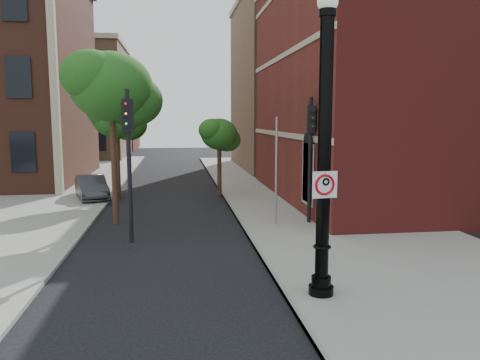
{
  "coord_description": "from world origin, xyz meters",
  "views": [
    {
      "loc": [
        -0.54,
        -9.91,
        4.33
      ],
      "look_at": [
        1.1,
        2.0,
        2.74
      ],
      "focal_mm": 35.0,
      "sensor_mm": 36.0,
      "label": 1
    }
  ],
  "objects": [
    {
      "name": "traffic_signal_right",
      "position": [
        4.8,
        8.23,
        3.48
      ],
      "size": [
        0.37,
        0.44,
        5.16
      ],
      "rotation": [
        0.0,
        0.0,
        -0.17
      ],
      "color": "black",
      "rests_on": "ground"
    },
    {
      "name": "bg_building_tan_a",
      "position": [
        -12.0,
        44.0,
        6.0
      ],
      "size": [
        12.0,
        12.0,
        12.0
      ],
      "primitive_type": "cube",
      "color": "#977052",
      "rests_on": "ground"
    },
    {
      "name": "ground",
      "position": [
        0.0,
        0.0,
        0.0
      ],
      "size": [
        120.0,
        120.0,
        0.0
      ],
      "primitive_type": "plane",
      "color": "black",
      "rests_on": "ground"
    },
    {
      "name": "street_tree_b",
      "position": [
        -3.59,
        15.71,
        4.32
      ],
      "size": [
        3.04,
        2.75,
        5.48
      ],
      "color": "black",
      "rests_on": "ground"
    },
    {
      "name": "traffic_signal_left",
      "position": [
        -2.15,
        6.47,
        3.58
      ],
      "size": [
        0.43,
        0.47,
        5.32
      ],
      "rotation": [
        0.0,
        0.0,
        0.4
      ],
      "color": "black",
      "rests_on": "ground"
    },
    {
      "name": "sidewalk_right",
      "position": [
        6.0,
        10.0,
        0.06
      ],
      "size": [
        8.0,
        60.0,
        0.12
      ],
      "primitive_type": "cube",
      "color": "gray",
      "rests_on": "ground"
    },
    {
      "name": "street_tree_a",
      "position": [
        -3.0,
        9.64,
        5.51
      ],
      "size": [
        3.87,
        3.5,
        6.97
      ],
      "color": "black",
      "rests_on": "ground"
    },
    {
      "name": "bg_building_red",
      "position": [
        -12.0,
        58.0,
        5.0
      ],
      "size": [
        12.0,
        12.0,
        10.0
      ],
      "primitive_type": "cube",
      "color": "maroon",
      "rests_on": "ground"
    },
    {
      "name": "brick_wall_building",
      "position": [
        16.0,
        14.0,
        6.26
      ],
      "size": [
        22.3,
        16.3,
        12.5
      ],
      "color": "maroon",
      "rests_on": "ground"
    },
    {
      "name": "bg_building_tan_b",
      "position": [
        16.0,
        30.0,
        7.0
      ],
      "size": [
        22.0,
        14.0,
        14.0
      ],
      "primitive_type": "cube",
      "color": "#977052",
      "rests_on": "ground"
    },
    {
      "name": "parked_car",
      "position": [
        -5.04,
        15.67,
        0.65
      ],
      "size": [
        2.46,
        4.2,
        1.31
      ],
      "primitive_type": "imported",
      "rotation": [
        0.0,
        0.0,
        0.29
      ],
      "color": "#302F35",
      "rests_on": "ground"
    },
    {
      "name": "street_tree_c",
      "position": [
        1.88,
        15.89,
        3.4
      ],
      "size": [
        2.4,
        2.17,
        4.32
      ],
      "color": "black",
      "rests_on": "ground"
    },
    {
      "name": "no_parking_sign",
      "position": [
        2.85,
        0.37,
        2.82
      ],
      "size": [
        0.62,
        0.14,
        0.62
      ],
      "rotation": [
        0.0,
        0.0,
        0.15
      ],
      "color": "white",
      "rests_on": "ground"
    },
    {
      "name": "curb_edge",
      "position": [
        2.05,
        10.0,
        0.07
      ],
      "size": [
        0.1,
        60.0,
        0.14
      ],
      "primitive_type": "cube",
      "color": "gray",
      "rests_on": "ground"
    },
    {
      "name": "utility_pole",
      "position": [
        3.4,
        8.15,
        2.19
      ],
      "size": [
        0.09,
        0.09,
        4.39
      ],
      "primitive_type": "cylinder",
      "color": "#999999",
      "rests_on": "ground"
    },
    {
      "name": "lamppost",
      "position": [
        2.87,
        0.55,
        3.3
      ],
      "size": [
        0.6,
        0.6,
        7.14
      ],
      "color": "black",
      "rests_on": "ground"
    },
    {
      "name": "sidewalk_left",
      "position": [
        -9.0,
        18.0,
        0.06
      ],
      "size": [
        10.0,
        50.0,
        0.12
      ],
      "primitive_type": "cube",
      "color": "gray",
      "rests_on": "ground"
    }
  ]
}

